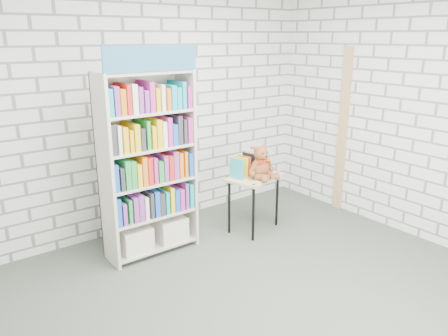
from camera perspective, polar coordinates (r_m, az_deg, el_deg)
ground at (r=4.06m, az=4.78°, el=-16.30°), size 4.50×4.50×0.00m
room_shell at (r=3.43m, az=5.52°, el=9.50°), size 4.52×4.02×2.81m
bookshelf at (r=4.50m, az=-9.88°, el=0.57°), size 0.95×0.37×2.14m
display_table at (r=5.09m, az=3.94°, el=-2.06°), size 0.71×0.58×0.66m
table_books at (r=5.07m, az=3.05°, el=0.52°), size 0.47×0.30×0.26m
teddy_bear at (r=4.96m, az=4.92°, el=0.38°), size 0.35×0.32×0.38m
door_trim at (r=5.82m, az=15.23°, el=4.69°), size 0.05×0.12×2.10m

